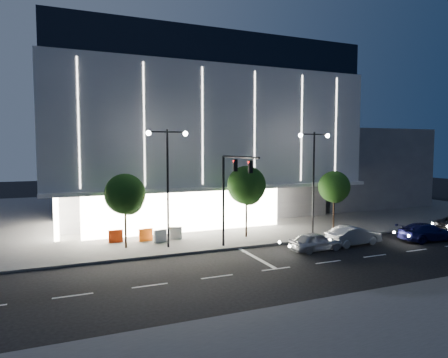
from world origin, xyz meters
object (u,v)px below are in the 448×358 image
tree_mid (247,187)px  barrier_a (116,236)px  street_lamp_east (314,167)px  barrier_d (175,233)px  car_third (427,232)px  car_second (354,236)px  street_lamp_west (168,170)px  car_lead (316,242)px  tree_right (334,189)px  tree_left (125,196)px  barrier_b (160,236)px  traffic_mast (231,184)px  barrier_c (146,235)px

tree_mid → barrier_a: size_ratio=5.59×
street_lamp_east → barrier_d: size_ratio=8.18×
car_third → car_second: bearing=83.2°
street_lamp_west → car_lead: 12.20m
tree_right → car_lead: (-6.08, -5.73, -3.19)m
tree_left → tree_mid: size_ratio=0.93×
car_second → car_third: bearing=-103.6°
car_lead → barrier_b: (-10.15, 6.47, -0.04)m
car_third → street_lamp_east: bearing=56.4°
traffic_mast → car_second: (9.80, -1.68, -4.28)m
car_third → barrier_a: 25.30m
tree_right → barrier_c: (-17.20, 1.63, -3.23)m
barrier_a → barrier_b: (3.28, -1.28, 0.00)m
car_third → barrier_d: size_ratio=4.56×
street_lamp_east → tree_mid: 6.27m
street_lamp_east → barrier_a: size_ratio=8.18×
car_lead → barrier_d: car_lead is taller
street_lamp_east → barrier_b: bearing=172.4°
tree_left → tree_mid: bearing=0.0°
car_lead → barrier_c: size_ratio=3.71×
barrier_a → car_lead: bearing=-31.6°
tree_left → barrier_a: (-0.50, 2.03, -3.38)m
street_lamp_west → tree_right: size_ratio=1.63×
car_second → tree_left: bearing=68.7°
tree_right → barrier_d: tree_right is taller
barrier_a → barrier_b: size_ratio=1.00×
tree_mid → barrier_c: (-8.20, 1.63, -3.68)m
traffic_mast → tree_left: size_ratio=1.24×
tree_right → street_lamp_east: bearing=-161.4°
street_lamp_east → car_third: size_ratio=1.79×
car_lead → barrier_c: 13.33m
street_lamp_east → tree_mid: street_lamp_east is taller
barrier_a → car_third: bearing=-21.3°
street_lamp_east → car_second: size_ratio=1.97×
tree_mid → barrier_a: bearing=169.1°
tree_left → barrier_a: tree_left is taller
barrier_c → barrier_d: bearing=-13.4°
traffic_mast → barrier_b: size_ratio=6.43×
tree_left → barrier_a: bearing=104.0°
street_lamp_west → barrier_b: (-0.20, 1.77, -5.31)m
car_second → traffic_mast: bearing=76.8°
barrier_a → barrier_d: (4.69, -0.63, 0.00)m
tree_left → tree_right: size_ratio=1.04×
tree_mid → car_lead: (2.92, -5.73, -3.64)m
street_lamp_west → barrier_d: 5.96m
car_lead → street_lamp_west: bearing=62.3°
tree_left → barrier_c: (1.80, 1.63, -3.38)m
car_lead → car_second: 3.87m
tree_mid → barrier_b: bearing=174.1°
barrier_c → street_lamp_west: bearing=-74.1°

